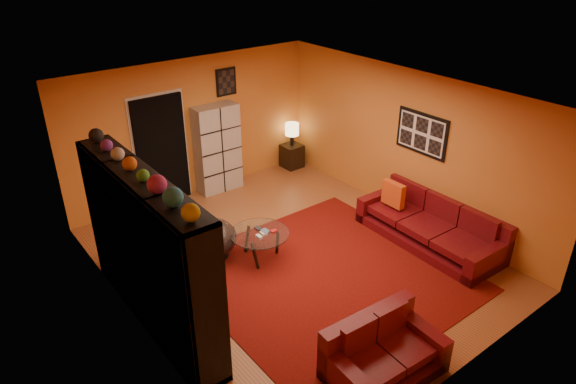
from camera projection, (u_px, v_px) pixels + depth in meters
floor at (292, 258)px, 8.06m from camera, size 6.00×6.00×0.00m
ceiling at (293, 97)px, 6.87m from camera, size 6.00×6.00×0.00m
wall_back at (193, 128)px, 9.57m from camera, size 6.00×0.00×6.00m
wall_front at (470, 285)px, 5.36m from camera, size 6.00×0.00×6.00m
wall_left at (128, 241)px, 6.10m from camera, size 0.00×6.00×6.00m
wall_right at (407, 145)px, 8.83m from camera, size 0.00×6.00×6.00m
rug at (327, 277)px, 7.62m from camera, size 3.60×3.60×0.01m
doorway at (161, 151)px, 9.29m from camera, size 0.95×0.10×2.04m
wall_art_right at (422, 133)px, 8.47m from camera, size 0.03×1.00×0.70m
wall_art_back at (226, 82)px, 9.62m from camera, size 0.42×0.03×0.52m
entertainment_unit at (148, 252)px, 6.34m from camera, size 0.45×3.00×2.10m
tv at (154, 257)px, 6.39m from camera, size 0.86×0.11×0.50m
sofa at (433, 226)px, 8.39m from camera, size 1.05×2.43×0.85m
loveseat at (380, 352)px, 5.88m from camera, size 1.38×0.88×0.85m
throw_pillow at (393, 194)px, 8.64m from camera, size 0.12×0.42×0.42m
coffee_table at (260, 236)px, 7.87m from camera, size 0.91×0.91×0.46m
storage_cabinet at (217, 149)px, 9.84m from camera, size 0.86×0.40×1.71m
bowl_chair at (212, 238)px, 7.96m from camera, size 0.77×0.77×0.62m
side_table at (292, 156)px, 11.05m from camera, size 0.41×0.41×0.50m
table_lamp at (292, 130)px, 10.78m from camera, size 0.29×0.29×0.48m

